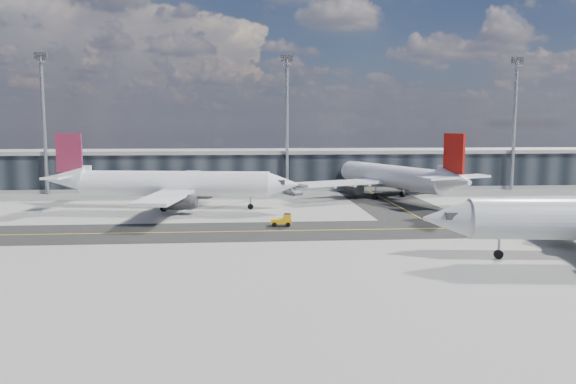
# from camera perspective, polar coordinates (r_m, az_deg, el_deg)

# --- Properties ---
(ground) EXTENTS (300.00, 300.00, 0.00)m
(ground) POSITION_cam_1_polar(r_m,az_deg,el_deg) (73.41, 2.82, -4.50)
(ground) COLOR gray
(ground) RESTS_ON ground
(taxiway_lanes) EXTENTS (180.00, 63.00, 0.03)m
(taxiway_lanes) POSITION_cam_1_polar(r_m,az_deg,el_deg) (84.40, 4.52, -3.00)
(taxiway_lanes) COLOR black
(taxiway_lanes) RESTS_ON ground
(terminal_concourse) EXTENTS (152.00, 19.80, 8.80)m
(terminal_concourse) POSITION_cam_1_polar(r_m,az_deg,el_deg) (127.06, -0.32, 2.22)
(terminal_concourse) COLOR black
(terminal_concourse) RESTS_ON ground
(floodlight_masts) EXTENTS (102.50, 0.70, 28.90)m
(floodlight_masts) POSITION_cam_1_polar(r_m,az_deg,el_deg) (119.71, -0.10, 7.44)
(floodlight_masts) COLOR gray
(floodlight_masts) RESTS_ON ground
(airliner_af) EXTENTS (43.71, 37.41, 12.95)m
(airliner_af) POSITION_cam_1_polar(r_m,az_deg,el_deg) (98.53, -11.78, 0.81)
(airliner_af) COLOR white
(airliner_af) RESTS_ON ground
(airliner_redtail) EXTENTS (36.45, 42.14, 12.99)m
(airliner_redtail) POSITION_cam_1_polar(r_m,az_deg,el_deg) (112.27, 10.17, 1.59)
(airliner_redtail) COLOR white
(airliner_redtail) RESTS_ON ground
(baggage_tug) EXTENTS (2.97, 1.65, 1.81)m
(baggage_tug) POSITION_cam_1_polar(r_m,az_deg,el_deg) (80.23, -0.50, -2.86)
(baggage_tug) COLOR #FFAD0D
(baggage_tug) RESTS_ON ground
(service_van) EXTENTS (4.48, 5.86, 1.48)m
(service_van) POSITION_cam_1_polar(r_m,az_deg,el_deg) (116.63, 0.54, 0.14)
(service_van) COLOR white
(service_van) RESTS_ON ground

